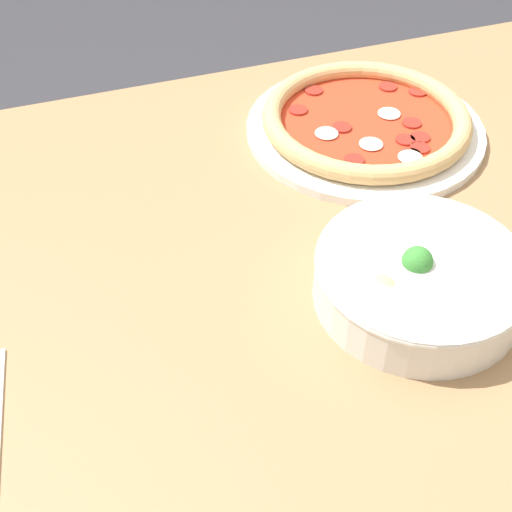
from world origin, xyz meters
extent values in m
cube|color=#99724C|center=(0.00, 0.00, 0.75)|extent=(1.37, 0.84, 0.03)
cylinder|color=white|center=(-0.06, -0.19, 0.77)|extent=(0.33, 0.33, 0.01)
torus|color=tan|center=(-0.06, -0.19, 0.79)|extent=(0.28, 0.28, 0.03)
cylinder|color=red|center=(-0.06, -0.19, 0.78)|extent=(0.25, 0.25, 0.01)
cylinder|color=maroon|center=(-0.01, -0.12, 0.78)|extent=(0.03, 0.03, 0.00)
cylinder|color=maroon|center=(-0.10, -0.11, 0.78)|extent=(0.03, 0.03, 0.00)
cylinder|color=maroon|center=(-0.13, -0.26, 0.78)|extent=(0.03, 0.03, 0.00)
cylinder|color=maroon|center=(-0.08, -0.10, 0.78)|extent=(0.03, 0.03, 0.00)
cylinder|color=maroon|center=(-0.03, -0.19, 0.78)|extent=(0.03, 0.03, 0.00)
cylinder|color=maroon|center=(-0.17, -0.24, 0.78)|extent=(0.03, 0.03, 0.00)
cylinder|color=maroon|center=(-0.12, -0.17, 0.78)|extent=(0.03, 0.03, 0.00)
cylinder|color=maroon|center=(0.01, -0.25, 0.78)|extent=(0.03, 0.03, 0.00)
cylinder|color=maroon|center=(-0.11, -0.13, 0.78)|extent=(0.03, 0.03, 0.00)
cylinder|color=maroon|center=(-0.03, -0.29, 0.78)|extent=(0.03, 0.03, 0.00)
cylinder|color=maroon|center=(-0.09, -0.13, 0.78)|extent=(0.03, 0.03, 0.00)
ellipsoid|color=silver|center=(-0.05, -0.14, 0.78)|extent=(0.03, 0.03, 0.01)
ellipsoid|color=silver|center=(0.00, -0.18, 0.78)|extent=(0.03, 0.03, 0.01)
ellipsoid|color=silver|center=(-0.10, -0.20, 0.78)|extent=(0.03, 0.03, 0.01)
ellipsoid|color=silver|center=(-0.08, -0.10, 0.78)|extent=(0.03, 0.03, 0.01)
cylinder|color=white|center=(0.02, 0.11, 0.79)|extent=(0.22, 0.22, 0.05)
torus|color=white|center=(0.02, 0.11, 0.81)|extent=(0.22, 0.22, 0.01)
ellipsoid|color=tan|center=(0.03, 0.20, 0.81)|extent=(0.04, 0.03, 0.02)
ellipsoid|color=tan|center=(0.02, 0.12, 0.81)|extent=(0.04, 0.03, 0.02)
ellipsoid|color=#998466|center=(-0.04, 0.05, 0.80)|extent=(0.04, 0.04, 0.02)
ellipsoid|color=tan|center=(-0.03, 0.18, 0.80)|extent=(0.04, 0.04, 0.02)
ellipsoid|color=tan|center=(-0.02, 0.17, 0.80)|extent=(0.04, 0.04, 0.02)
ellipsoid|color=tan|center=(0.07, 0.12, 0.81)|extent=(0.04, 0.04, 0.02)
sphere|color=#388433|center=(0.03, 0.11, 0.82)|extent=(0.03, 0.03, 0.03)
camera|label=1|loc=(0.35, 0.54, 1.32)|focal=50.00mm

